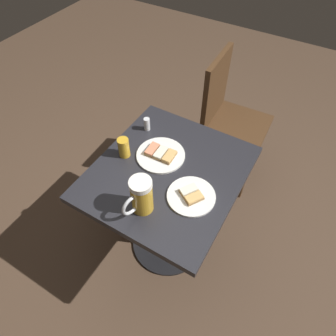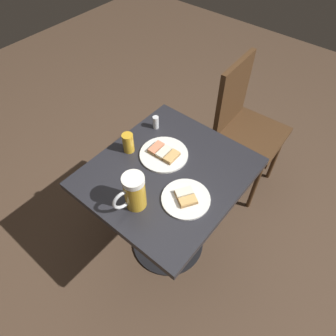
{
  "view_description": "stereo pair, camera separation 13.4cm",
  "coord_description": "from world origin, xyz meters",
  "px_view_note": "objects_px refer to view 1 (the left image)",
  "views": [
    {
      "loc": [
        0.44,
        -0.74,
        1.75
      ],
      "look_at": [
        0.0,
        0.0,
        0.72
      ],
      "focal_mm": 32.03,
      "sensor_mm": 36.0,
      "label": 1
    },
    {
      "loc": [
        0.55,
        -0.66,
        1.75
      ],
      "look_at": [
        0.0,
        0.0,
        0.72
      ],
      "focal_mm": 32.03,
      "sensor_mm": 36.0,
      "label": 2
    }
  ],
  "objects_px": {
    "beer_mug": "(141,196)",
    "plate_far": "(191,196)",
    "beer_glass_small": "(124,147)",
    "plate_near": "(161,154)",
    "salt_shaker": "(147,124)",
    "cafe_chair": "(228,116)"
  },
  "relations": [
    {
      "from": "plate_near",
      "to": "cafe_chair",
      "type": "height_order",
      "value": "cafe_chair"
    },
    {
      "from": "beer_glass_small",
      "to": "salt_shaker",
      "type": "height_order",
      "value": "beer_glass_small"
    },
    {
      "from": "beer_mug",
      "to": "plate_far",
      "type": "bearing_deg",
      "value": 45.75
    },
    {
      "from": "plate_far",
      "to": "cafe_chair",
      "type": "relative_size",
      "value": 0.23
    },
    {
      "from": "beer_glass_small",
      "to": "cafe_chair",
      "type": "height_order",
      "value": "cafe_chair"
    },
    {
      "from": "beer_mug",
      "to": "beer_glass_small",
      "type": "distance_m",
      "value": 0.31
    },
    {
      "from": "plate_far",
      "to": "salt_shaker",
      "type": "bearing_deg",
      "value": 146.46
    },
    {
      "from": "plate_near",
      "to": "beer_mug",
      "type": "xyz_separation_m",
      "value": [
        0.09,
        -0.29,
        0.08
      ]
    },
    {
      "from": "beer_mug",
      "to": "cafe_chair",
      "type": "xyz_separation_m",
      "value": [
        0.01,
        0.93,
        -0.27
      ]
    },
    {
      "from": "plate_far",
      "to": "cafe_chair",
      "type": "bearing_deg",
      "value": 99.91
    },
    {
      "from": "salt_shaker",
      "to": "plate_near",
      "type": "bearing_deg",
      "value": -38.2
    },
    {
      "from": "plate_near",
      "to": "beer_glass_small",
      "type": "distance_m",
      "value": 0.17
    },
    {
      "from": "plate_far",
      "to": "beer_glass_small",
      "type": "relative_size",
      "value": 2.09
    },
    {
      "from": "cafe_chair",
      "to": "plate_near",
      "type": "bearing_deg",
      "value": -11.17
    },
    {
      "from": "beer_mug",
      "to": "salt_shaker",
      "type": "distance_m",
      "value": 0.48
    },
    {
      "from": "plate_near",
      "to": "beer_glass_small",
      "type": "height_order",
      "value": "beer_glass_small"
    },
    {
      "from": "beer_mug",
      "to": "beer_glass_small",
      "type": "height_order",
      "value": "beer_mug"
    },
    {
      "from": "plate_near",
      "to": "salt_shaker",
      "type": "bearing_deg",
      "value": 141.8
    },
    {
      "from": "plate_far",
      "to": "beer_mug",
      "type": "height_order",
      "value": "beer_mug"
    },
    {
      "from": "beer_mug",
      "to": "beer_glass_small",
      "type": "bearing_deg",
      "value": 138.86
    },
    {
      "from": "beer_glass_small",
      "to": "cafe_chair",
      "type": "relative_size",
      "value": 0.11
    },
    {
      "from": "salt_shaker",
      "to": "cafe_chair",
      "type": "distance_m",
      "value": 0.62
    }
  ]
}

